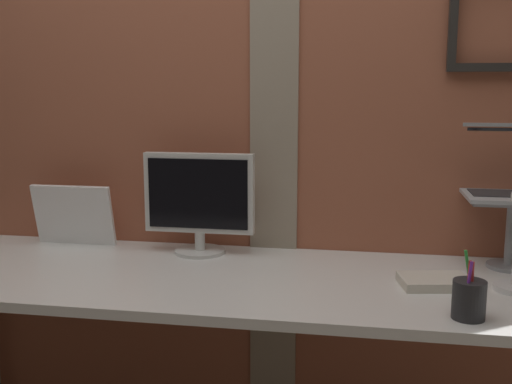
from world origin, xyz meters
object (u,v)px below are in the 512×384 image
(laptop, at_px, (509,176))
(whiteboard_panel, at_px, (74,215))
(pen_cup, at_px, (469,299))
(monitor, at_px, (199,199))

(laptop, bearing_deg, whiteboard_panel, -178.11)
(whiteboard_panel, height_order, pen_cup, whiteboard_panel)
(laptop, relative_size, whiteboard_panel, 1.00)
(laptop, distance_m, pen_cup, 0.65)
(laptop, xyz_separation_m, pen_cup, (-0.20, -0.56, -0.24))
(whiteboard_panel, relative_size, pen_cup, 1.71)
(monitor, relative_size, whiteboard_panel, 1.28)
(laptop, relative_size, pen_cup, 1.72)
(monitor, bearing_deg, whiteboard_panel, 176.93)
(monitor, distance_m, pen_cup, 0.98)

